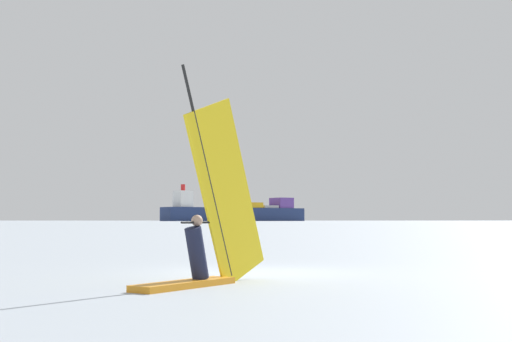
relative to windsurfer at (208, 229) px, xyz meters
The scene contains 4 objects.
ground_plane 3.20m from the windsurfer, 55.17° to the left, with size 4000.00×4000.00×0.00m, color #9EA8B2.
windsurfer is the anchor object (origin of this frame).
cargo_ship 620.73m from the windsurfer, 75.92° to the left, with size 147.64×64.98×33.43m.
distant_headland 1244.69m from the windsurfer, 88.90° to the left, with size 1176.35×327.60×29.80m, color #4C564C.
Camera 1 is at (-4.34, -15.16, 1.25)m, focal length 46.52 mm.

